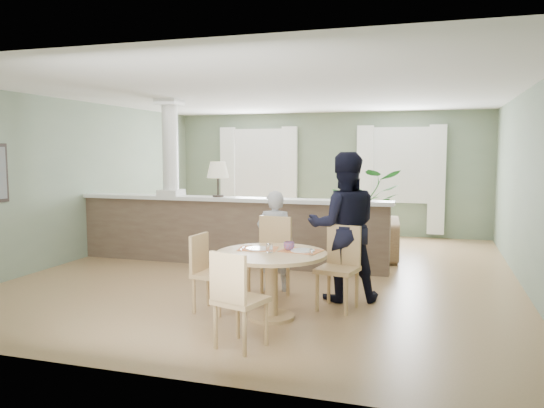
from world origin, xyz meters
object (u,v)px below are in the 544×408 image
(houseplant, at_px, (362,209))
(man_person, at_px, (344,227))
(sofa, at_px, (304,228))
(chair_side, at_px, (208,269))
(dining_table, at_px, (272,266))
(chair_far_man, at_px, (340,263))
(chair_far_boy, at_px, (271,253))
(chair_near, at_px, (236,296))
(child_person, at_px, (275,241))

(houseplant, height_order, man_person, man_person)
(sofa, bearing_deg, man_person, -71.57)
(sofa, relative_size, chair_side, 3.69)
(man_person, bearing_deg, dining_table, 40.43)
(dining_table, bearing_deg, chair_side, 176.61)
(man_person, bearing_deg, chair_far_man, 76.33)
(chair_far_boy, bearing_deg, chair_near, -75.85)
(dining_table, bearing_deg, chair_far_boy, 107.79)
(houseplant, distance_m, chair_near, 5.56)
(dining_table, height_order, man_person, man_person)
(chair_far_boy, height_order, chair_side, chair_far_boy)
(dining_table, relative_size, chair_far_boy, 1.20)
(houseplant, height_order, dining_table, houseplant)
(chair_near, distance_m, child_person, 2.17)
(houseplant, bearing_deg, child_person, -101.76)
(sofa, bearing_deg, chair_far_man, -73.81)
(sofa, relative_size, chair_near, 3.52)
(dining_table, xyz_separation_m, chair_near, (-0.04, -1.00, -0.07))
(sofa, bearing_deg, chair_side, -99.48)
(chair_near, bearing_deg, dining_table, -75.29)
(chair_far_boy, distance_m, chair_side, 0.94)
(chair_side, bearing_deg, man_person, -51.40)
(dining_table, height_order, child_person, child_person)
(houseplant, relative_size, man_person, 0.83)
(chair_far_boy, bearing_deg, dining_table, -64.99)
(houseplant, distance_m, dining_table, 4.56)
(dining_table, xyz_separation_m, child_person, (-0.31, 1.14, 0.08))
(dining_table, relative_size, man_person, 0.67)
(dining_table, distance_m, chair_near, 1.00)
(dining_table, bearing_deg, child_person, 105.23)
(dining_table, xyz_separation_m, chair_far_man, (0.65, 0.61, -0.05))
(chair_far_man, bearing_deg, child_person, 162.32)
(child_person, height_order, man_person, man_person)
(chair_far_man, distance_m, man_person, 0.53)
(dining_table, bearing_deg, chair_far_man, 43.39)
(child_person, bearing_deg, man_person, 163.66)
(chair_far_man, xyz_separation_m, chair_side, (-1.44, -0.57, -0.04))
(chair_near, height_order, man_person, man_person)
(chair_far_boy, bearing_deg, chair_far_man, -5.82)
(chair_far_boy, relative_size, chair_side, 1.14)
(chair_far_boy, height_order, chair_near, chair_far_boy)
(chair_near, bearing_deg, child_person, -65.68)
(child_person, xyz_separation_m, man_person, (0.94, -0.17, 0.25))
(houseplant, relative_size, chair_side, 1.70)
(chair_far_man, distance_m, chair_side, 1.55)
(houseplant, relative_size, dining_table, 1.24)
(dining_table, distance_m, chair_far_boy, 0.87)
(chair_far_man, bearing_deg, man_person, 104.36)
(chair_far_boy, distance_m, man_person, 0.98)
(houseplant, relative_size, chair_far_boy, 1.49)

